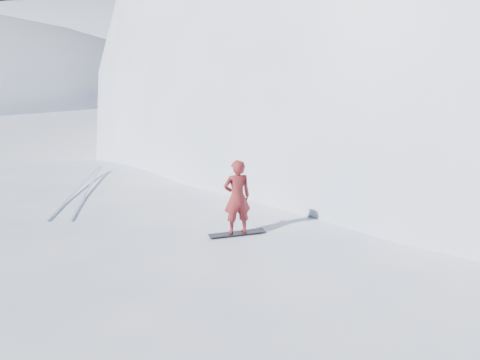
# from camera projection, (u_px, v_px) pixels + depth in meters

# --- Properties ---
(near_ridge) EXTENTS (36.00, 28.00, 4.80)m
(near_ridge) POSITION_uv_depth(u_px,v_px,m) (166.00, 295.00, 13.42)
(near_ridge) COLOR white
(near_ridge) RESTS_ON ground
(peak_shoulder) EXTENTS (28.00, 24.00, 18.00)m
(peak_shoulder) POSITION_uv_depth(u_px,v_px,m) (369.00, 162.00, 29.11)
(peak_shoulder) COLOR white
(peak_shoulder) RESTS_ON ground
(far_ridge_c) EXTENTS (140.00, 90.00, 36.00)m
(far_ridge_c) POSITION_uv_depth(u_px,v_px,m) (101.00, 75.00, 118.91)
(far_ridge_c) COLOR white
(far_ridge_c) RESTS_ON ground
(wind_bumps) EXTENTS (16.00, 14.40, 1.00)m
(wind_bumps) POSITION_uv_depth(u_px,v_px,m) (102.00, 309.00, 12.68)
(wind_bumps) COLOR white
(wind_bumps) RESTS_ON ground
(snowboard) EXTENTS (1.43, 0.76, 0.02)m
(snowboard) POSITION_uv_depth(u_px,v_px,m) (237.00, 233.00, 11.58)
(snowboard) COLOR black
(snowboard) RESTS_ON near_ridge
(snowboarder) EXTENTS (0.79, 0.66, 1.85)m
(snowboarder) POSITION_uv_depth(u_px,v_px,m) (237.00, 197.00, 11.32)
(snowboarder) COLOR maroon
(snowboarder) RESTS_ON snowboard
(board_tracks) EXTENTS (1.45, 5.96, 0.04)m
(board_tracks) POSITION_uv_depth(u_px,v_px,m) (83.00, 188.00, 15.29)
(board_tracks) COLOR silver
(board_tracks) RESTS_ON ground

